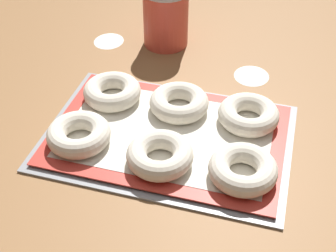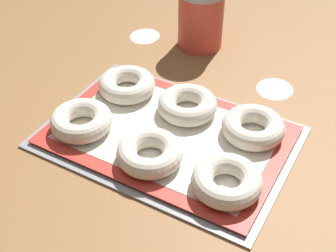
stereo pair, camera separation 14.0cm
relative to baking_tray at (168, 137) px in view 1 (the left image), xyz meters
The scene contains 12 objects.
ground_plane 0.02m from the baking_tray, 148.64° to the left, with size 2.80×2.80×0.00m, color olive.
baking_tray is the anchor object (origin of this frame).
baking_mat 0.01m from the baking_tray, ahead, with size 0.39×0.26×0.00m.
bagel_front_left 0.15m from the baking_tray, 156.15° to the right, with size 0.11×0.11×0.03m.
bagel_front_center 0.07m from the baking_tray, 84.62° to the right, with size 0.11×0.11×0.03m.
bagel_front_right 0.15m from the baking_tray, 25.83° to the right, with size 0.11×0.11×0.03m.
bagel_back_left 0.14m from the baking_tray, 152.15° to the left, with size 0.11×0.11×0.03m.
bagel_back_center 0.07m from the baking_tray, 88.73° to the left, with size 0.11×0.11×0.03m.
bagel_back_right 0.14m from the baking_tray, 28.21° to the left, with size 0.11×0.11×0.03m.
flour_canister 0.32m from the baking_tray, 106.62° to the left, with size 0.10×0.10×0.14m.
flour_patch_near 0.35m from the baking_tray, 128.00° to the left, with size 0.07×0.07×0.00m.
flour_patch_far 0.25m from the baking_tray, 63.83° to the left, with size 0.07×0.07×0.00m.
Camera 1 is at (0.17, -0.58, 0.53)m, focal length 50.00 mm.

